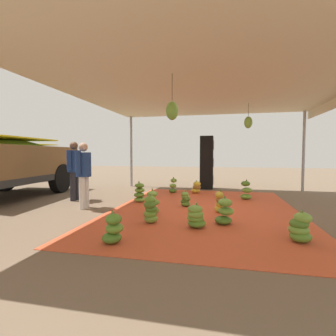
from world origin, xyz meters
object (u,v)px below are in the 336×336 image
object	(u,v)px
banana_bunch_11	(140,193)
worker_1	(74,166)
banana_bunch_6	(300,228)
worker_0	(84,170)
banana_bunch_1	(151,210)
banana_bunch_4	(220,203)
banana_bunch_7	(173,186)
banana_bunch_5	(185,199)
banana_bunch_8	(113,229)
banana_bunch_0	(246,191)
banana_bunch_3	(196,188)
banana_bunch_9	(225,212)
speaker_stack	(207,162)
banana_bunch_10	(153,203)
banana_bunch_2	(196,217)

from	to	relation	value
banana_bunch_11	worker_1	xyz separation A→B (m)	(-0.13, 1.94, 0.74)
banana_bunch_6	worker_0	world-z (taller)	worker_0
banana_bunch_1	banana_bunch_4	size ratio (longest dim) A/B	1.08
banana_bunch_7	worker_0	world-z (taller)	worker_0
banana_bunch_5	banana_bunch_8	world-z (taller)	banana_bunch_8
banana_bunch_0	banana_bunch_7	distance (m)	2.48
banana_bunch_3	banana_bunch_9	distance (m)	3.78
banana_bunch_0	worker_1	distance (m)	5.10
banana_bunch_5	speaker_stack	bearing A→B (deg)	-5.33
banana_bunch_6	banana_bunch_7	bearing A→B (deg)	33.41
banana_bunch_0	banana_bunch_8	xyz separation A→B (m)	(-4.23, 2.30, -0.04)
banana_bunch_9	banana_bunch_6	bearing A→B (deg)	-122.70
banana_bunch_10	banana_bunch_4	bearing A→B (deg)	-73.08
banana_bunch_9	worker_0	world-z (taller)	worker_0
banana_bunch_8	worker_1	world-z (taller)	worker_1
banana_bunch_7	worker_1	xyz separation A→B (m)	(-1.93, 2.55, 0.76)
banana_bunch_10	worker_0	size ratio (longest dim) A/B	0.35
banana_bunch_2	worker_0	xyz separation A→B (m)	(1.07, 2.90, 0.75)
banana_bunch_11	speaker_stack	xyz separation A→B (m)	(3.20, -1.67, 0.77)
banana_bunch_10	banana_bunch_8	bearing A→B (deg)	177.49
worker_0	banana_bunch_5	bearing A→B (deg)	-73.66
banana_bunch_2	banana_bunch_1	bearing A→B (deg)	81.72
banana_bunch_2	worker_0	world-z (taller)	worker_0
banana_bunch_4	banana_bunch_10	world-z (taller)	banana_bunch_10
banana_bunch_6	worker_0	bearing A→B (deg)	72.20
banana_bunch_4	banana_bunch_7	distance (m)	3.09
banana_bunch_1	banana_bunch_11	bearing A→B (deg)	24.44
banana_bunch_1	banana_bunch_7	size ratio (longest dim) A/B	1.04
banana_bunch_6	speaker_stack	xyz separation A→B (m)	(5.69, 1.77, 0.80)
banana_bunch_3	banana_bunch_7	world-z (taller)	banana_bunch_7
banana_bunch_6	banana_bunch_3	bearing A→B (deg)	24.89
banana_bunch_5	banana_bunch_8	size ratio (longest dim) A/B	0.87
banana_bunch_2	banana_bunch_7	bearing A→B (deg)	16.94
banana_bunch_11	worker_0	xyz separation A→B (m)	(-1.03, 1.10, 0.70)
banana_bunch_0	banana_bunch_1	distance (m)	3.66
worker_1	banana_bunch_11	bearing A→B (deg)	-86.24
banana_bunch_1	banana_bunch_3	xyz separation A→B (m)	(3.87, -0.51, -0.06)
banana_bunch_5	worker_1	xyz separation A→B (m)	(0.19, 3.29, 0.81)
banana_bunch_0	banana_bunch_10	xyz separation A→B (m)	(-2.32, 2.21, -0.01)
banana_bunch_3	banana_bunch_8	bearing A→B (deg)	171.74
banana_bunch_8	worker_1	distance (m)	4.10
speaker_stack	banana_bunch_2	bearing A→B (deg)	-178.67
banana_bunch_8	speaker_stack	world-z (taller)	speaker_stack
banana_bunch_3	banana_bunch_4	bearing A→B (deg)	-163.36
banana_bunch_1	banana_bunch_4	xyz separation A→B (m)	(1.14, -1.32, -0.02)
banana_bunch_0	banana_bunch_4	distance (m)	2.02
banana_bunch_4	banana_bunch_5	world-z (taller)	banana_bunch_4
banana_bunch_7	banana_bunch_11	distance (m)	1.90
banana_bunch_3	banana_bunch_6	bearing A→B (deg)	-155.11
worker_0	speaker_stack	size ratio (longest dim) A/B	0.80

